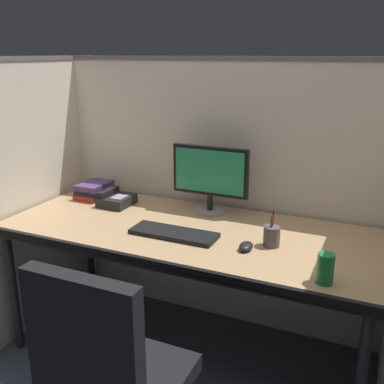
# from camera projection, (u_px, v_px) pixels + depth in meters

# --- Properties ---
(cubicle_partition_rear) EXTENTS (2.21, 0.06, 1.57)m
(cubicle_partition_rear) POSITION_uv_depth(u_px,v_px,m) (219.00, 195.00, 2.63)
(cubicle_partition_rear) COLOR beige
(cubicle_partition_rear) RESTS_ON ground
(cubicle_partition_left) EXTENTS (0.06, 1.41, 1.57)m
(cubicle_partition_left) POSITION_uv_depth(u_px,v_px,m) (22.00, 200.00, 2.54)
(cubicle_partition_left) COLOR beige
(cubicle_partition_left) RESTS_ON ground
(desk) EXTENTS (1.90, 0.80, 0.74)m
(desk) POSITION_uv_depth(u_px,v_px,m) (187.00, 238.00, 2.26)
(desk) COLOR tan
(desk) RESTS_ON ground
(monitor_center) EXTENTS (0.43, 0.17, 0.37)m
(monitor_center) POSITION_uv_depth(u_px,v_px,m) (210.00, 175.00, 2.42)
(monitor_center) COLOR gray
(monitor_center) RESTS_ON desk
(keyboard_main) EXTENTS (0.43, 0.15, 0.02)m
(keyboard_main) POSITION_uv_depth(u_px,v_px,m) (174.00, 233.00, 2.17)
(keyboard_main) COLOR black
(keyboard_main) RESTS_ON desk
(computer_mouse) EXTENTS (0.06, 0.10, 0.04)m
(computer_mouse) POSITION_uv_depth(u_px,v_px,m) (246.00, 246.00, 2.01)
(computer_mouse) COLOR black
(computer_mouse) RESTS_ON desk
(pen_cup) EXTENTS (0.08, 0.08, 0.17)m
(pen_cup) POSITION_uv_depth(u_px,v_px,m) (272.00, 236.00, 2.04)
(pen_cup) COLOR #4C4742
(pen_cup) RESTS_ON desk
(desk_phone) EXTENTS (0.17, 0.19, 0.09)m
(desk_phone) POSITION_uv_depth(u_px,v_px,m) (116.00, 200.00, 2.60)
(desk_phone) COLOR black
(desk_phone) RESTS_ON desk
(book_stack) EXTENTS (0.16, 0.22, 0.09)m
(book_stack) POSITION_uv_depth(u_px,v_px,m) (94.00, 190.00, 2.73)
(book_stack) COLOR #B22626
(book_stack) RESTS_ON desk
(soda_can) EXTENTS (0.07, 0.07, 0.12)m
(soda_can) POSITION_uv_depth(u_px,v_px,m) (325.00, 269.00, 1.71)
(soda_can) COLOR #197233
(soda_can) RESTS_ON desk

